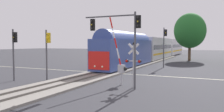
{
  "coord_description": "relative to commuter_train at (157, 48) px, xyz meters",
  "views": [
    {
      "loc": [
        12.31,
        -25.02,
        3.68
      ],
      "look_at": [
        -0.27,
        2.16,
        2.0
      ],
      "focal_mm": 35.89,
      "sensor_mm": 36.0,
      "label": 1
    }
  ],
  "objects": [
    {
      "name": "crossing_gate_near",
      "position": [
        4.73,
        -32.98,
        -0.8
      ],
      "size": [
        1.71,
        0.4,
        6.03
      ],
      "color": "#B7B7BC",
      "rests_on": "ground"
    },
    {
      "name": "traffic_signal_median",
      "position": [
        -2.86,
        -33.69,
        0.64
      ],
      "size": [
        0.53,
        0.38,
        5.03
      ],
      "color": "#4C4C51",
      "rests_on": "ground"
    },
    {
      "name": "traffic_signal_far_side",
      "position": [
        5.28,
        -16.94,
        1.33
      ],
      "size": [
        0.53,
        0.38,
        6.1
      ],
      "color": "#4C4C51",
      "rests_on": "ground"
    },
    {
      "name": "traffic_signal_near_left",
      "position": [
        -5.51,
        -35.4,
        0.67
      ],
      "size": [
        0.53,
        0.38,
        5.08
      ],
      "color": "#4C4C51",
      "rests_on": "ground"
    },
    {
      "name": "traffic_signal_near_right",
      "position": [
        5.23,
        -34.28,
        1.94
      ],
      "size": [
        4.98,
        0.38,
        6.19
      ],
      "color": "#4C4C51",
      "rests_on": "ground"
    },
    {
      "name": "railway_track",
      "position": [
        -0.0,
        -26.14,
        -2.64
      ],
      "size": [
        4.4,
        80.0,
        0.32
      ],
      "color": "gray",
      "rests_on": "ground"
    },
    {
      "name": "elm_centre_background",
      "position": [
        7.27,
        -0.7,
        3.66
      ],
      "size": [
        6.63,
        6.63,
        10.15
      ],
      "color": "brown",
      "rests_on": "ground"
    },
    {
      "name": "ground_plane",
      "position": [
        -0.0,
        -26.14,
        -2.74
      ],
      "size": [
        220.0,
        220.0,
        0.0
      ],
      "primitive_type": "plane",
      "color": "#333338"
    },
    {
      "name": "commuter_train",
      "position": [
        0.0,
        0.0,
        0.0
      ],
      "size": [
        3.04,
        60.58,
        5.16
      ],
      "color": "#384C93",
      "rests_on": "railway_track"
    },
    {
      "name": "road_centre_stripe",
      "position": [
        -0.0,
        -26.14,
        -2.74
      ],
      "size": [
        44.0,
        0.2,
        0.01
      ],
      "color": "beige",
      "rests_on": "ground"
    },
    {
      "name": "crossing_signal_mast",
      "position": [
        6.18,
        -33.69,
        -0.41
      ],
      "size": [
        1.36,
        0.44,
        3.81
      ],
      "color": "#B2B2B7",
      "rests_on": "ground"
    }
  ]
}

